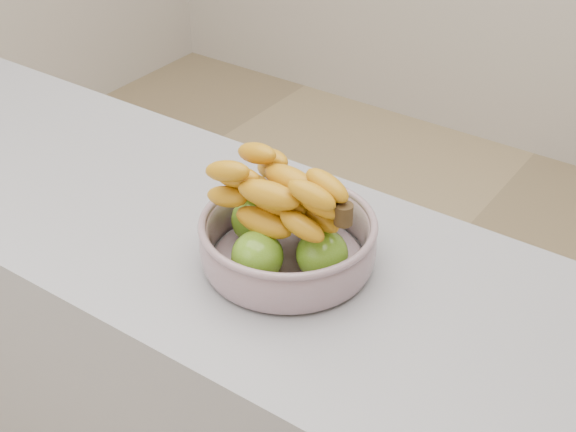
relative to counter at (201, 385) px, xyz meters
name	(u,v)px	position (x,y,z in m)	size (l,w,h in m)	color
counter	(201,385)	(0.00, 0.00, 0.00)	(2.00, 0.60, 0.90)	#94949C
fruit_bowl	(287,233)	(0.24, 0.00, 0.51)	(0.31, 0.31, 0.20)	#ABBACD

